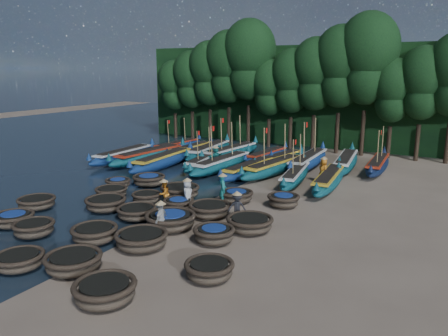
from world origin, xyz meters
The scene contains 62 objects.
ground centered at (0.00, 0.00, 0.00)m, with size 120.00×120.00×0.00m, color #7E6E5C.
foliage_wall centered at (0.00, 23.50, 5.00)m, with size 40.00×3.00×10.00m, color black.
coracle_2 centered at (-1.69, -10.25, 0.39)m, with size 2.29×2.29×0.68m.
coracle_3 centered at (0.32, -9.34, 0.43)m, with size 2.65×2.65×0.75m.
coracle_4 centered at (3.07, -10.44, 0.44)m, with size 2.47×2.47×0.78m.
coracle_5 centered at (-6.22, -7.33, 0.40)m, with size 2.41×2.41×0.70m.
coracle_6 centered at (-4.17, -7.70, 0.42)m, with size 2.35×2.35×0.74m.
coracle_7 centered at (-1.14, -6.82, 0.45)m, with size 2.34×2.34×0.78m.
coracle_8 centered at (1.15, -6.29, 0.44)m, with size 2.84×2.84×0.77m.
coracle_9 centered at (5.25, -7.28, 0.41)m, with size 2.31×2.31×0.72m.
coracle_10 centered at (-7.59, -4.92, 0.40)m, with size 2.47×2.47×0.70m.
coracle_11 centered at (-3.99, -3.22, 0.44)m, with size 2.79×2.79×0.77m.
coracle_12 centered at (-1.59, -3.44, 0.40)m, with size 2.21×2.21×0.70m.
coracle_13 centered at (0.83, -3.74, 0.47)m, with size 2.53×2.53×0.82m.
coracle_14 centered at (3.59, -4.18, 0.44)m, with size 2.05×2.05×0.75m.
coracle_15 centered at (-5.54, -1.18, 0.37)m, with size 2.27×2.27×0.65m.
coracle_16 centered at (-2.91, -1.05, 0.39)m, with size 1.72×1.72×0.68m.
coracle_17 centered at (-0.54, -1.13, 0.39)m, with size 1.89×1.89×0.67m.
coracle_18 centered at (1.56, -1.23, 0.43)m, with size 2.74×2.74×0.75m.
coracle_19 centered at (4.36, -2.11, 0.43)m, with size 2.62×2.62×0.76m.
coracle_20 centered at (-6.71, 0.64, 0.37)m, with size 1.71×1.71×0.64m.
coracle_21 centered at (-5.31, 2.13, 0.43)m, with size 2.22×2.22×0.74m.
coracle_22 centered at (-1.80, 0.79, 0.46)m, with size 2.44×2.44×0.80m.
coracle_23 centered at (1.57, 1.76, 0.41)m, with size 2.43×2.43×0.71m.
coracle_24 centered at (4.33, 2.29, 0.43)m, with size 2.26×2.26×0.74m.
long_boat_0 centered at (-12.28, 7.33, 0.57)m, with size 1.79×8.47×1.49m.
long_boat_1 centered at (-10.07, 8.06, 0.61)m, with size 2.37×9.13×1.61m.
long_boat_2 centered at (-7.86, 7.06, 0.61)m, with size 2.23×9.07×1.60m.
long_boat_3 centered at (-5.12, 8.70, 0.50)m, with size 2.52×7.32×3.15m.
long_boat_4 centered at (-3.24, 8.42, 0.58)m, with size 1.94×8.66×3.68m.
long_boat_5 centered at (-0.77, 8.00, 0.53)m, with size 1.78×7.87×1.39m.
long_boat_6 centered at (0.77, 9.22, 0.59)m, with size 2.76×8.64×3.71m.
long_boat_7 centered at (2.94, 7.80, 0.52)m, with size 2.54×7.59×3.27m.
long_boat_8 centered at (5.35, 7.69, 0.55)m, with size 2.26×8.24×1.46m.
long_boat_9 centered at (-11.21, 13.61, 0.49)m, with size 1.88×7.24×3.09m.
long_boat_10 centered at (-8.89, 12.50, 0.50)m, with size 1.34×7.48×1.32m.
long_boat_11 centered at (-6.95, 12.52, 0.60)m, with size 2.55×8.86×1.57m.
long_boat_12 centered at (-4.88, 12.83, 0.59)m, with size 2.32×8.76×3.73m.
long_boat_13 centered at (-1.74, 13.47, 0.49)m, with size 1.92×7.26×1.28m.
long_boat_14 centered at (-0.22, 12.61, 0.50)m, with size 2.50×7.32×1.31m.
long_boat_15 centered at (2.26, 12.50, 0.62)m, with size 1.96×9.13×3.88m.
long_boat_16 centered at (4.91, 13.72, 0.59)m, with size 2.63×8.70×1.54m.
long_boat_17 centered at (7.24, 14.12, 0.54)m, with size 1.85×7.98×3.39m.
fisherman_0 centered at (-0.27, -0.64, 0.91)m, with size 0.82×0.98×1.90m.
fisherman_1 centered at (1.03, 1.08, 0.98)m, with size 0.69×0.77×1.97m.
fisherman_2 centered at (-1.63, -1.00, 0.84)m, with size 0.65×0.80×1.76m.
fisherman_3 centered at (3.10, -1.05, 0.80)m, with size 1.12×0.95×1.70m.
fisherman_4 centered at (0.95, -4.61, 0.88)m, with size 0.54×1.01×1.83m.
fisherman_5 centered at (-4.41, 9.43, 0.85)m, with size 0.85×1.58×1.83m.
fisherman_6 centered at (4.69, 8.57, 0.95)m, with size 0.99×1.05×2.00m.
tree_0 centered at (-16.00, 20.00, 5.97)m, with size 3.68×3.68×8.68m.
tree_1 centered at (-13.70, 20.00, 6.65)m, with size 4.09×4.09×9.65m.
tree_2 centered at (-11.40, 20.00, 7.32)m, with size 4.51×4.51×10.63m.
tree_3 centered at (-9.10, 20.00, 8.00)m, with size 4.92×4.92×11.60m.
tree_4 centered at (-6.80, 20.00, 8.67)m, with size 5.34×5.34×12.58m.
tree_5 centered at (-4.50, 20.00, 5.97)m, with size 3.68×3.68×8.68m.
tree_6 centered at (-2.20, 20.00, 6.65)m, with size 4.09×4.09×9.65m.
tree_7 centered at (0.10, 20.00, 7.32)m, with size 4.51×4.51×10.63m.
tree_8 centered at (2.40, 20.00, 8.00)m, with size 4.92×4.92×11.60m.
tree_9 centered at (4.70, 20.00, 8.67)m, with size 5.34×5.34×12.58m.
tree_10 centered at (7.00, 20.00, 5.97)m, with size 3.68×3.68×8.68m.
tree_11 centered at (9.30, 20.00, 6.65)m, with size 4.09×4.09×9.65m.
Camera 1 is at (13.16, -20.06, 7.74)m, focal length 35.00 mm.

